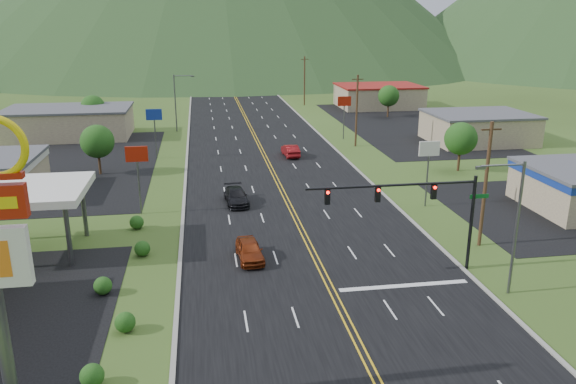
{
  "coord_description": "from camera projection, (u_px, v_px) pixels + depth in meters",
  "views": [
    {
      "loc": [
        -8.13,
        -20.87,
        17.4
      ],
      "look_at": [
        -1.68,
        20.26,
        4.5
      ],
      "focal_mm": 35.0,
      "sensor_mm": 36.0,
      "label": 1
    }
  ],
  "objects": [
    {
      "name": "gas_canopy",
      "position": [
        17.0,
        193.0,
        42.11
      ],
      "size": [
        10.0,
        8.0,
        5.3
      ],
      "color": "white",
      "rests_on": "ground"
    },
    {
      "name": "tree_east_b",
      "position": [
        389.0,
        96.0,
        102.35
      ],
      "size": [
        3.84,
        3.84,
        5.82
      ],
      "color": "#382314",
      "rests_on": "ground"
    },
    {
      "name": "utility_pole_c",
      "position": [
        304.0,
        80.0,
        116.17
      ],
      "size": [
        1.6,
        0.28,
        10.0
      ],
      "color": "#382314",
      "rests_on": "ground"
    },
    {
      "name": "pole_sign_east_a",
      "position": [
        429.0,
        155.0,
        52.9
      ],
      "size": [
        2.0,
        0.18,
        6.4
      ],
      "color": "#59595E",
      "rests_on": "ground"
    },
    {
      "name": "utility_pole_b",
      "position": [
        357.0,
        110.0,
        78.43
      ],
      "size": [
        1.6,
        0.28,
        10.0
      ],
      "color": "#382314",
      "rests_on": "ground"
    },
    {
      "name": "utility_pole_d",
      "position": [
        278.0,
        65.0,
        153.92
      ],
      "size": [
        1.6,
        0.28,
        10.0
      ],
      "color": "#382314",
      "rests_on": "ground"
    },
    {
      "name": "pole_sign_west_a",
      "position": [
        137.0,
        161.0,
        50.79
      ],
      "size": [
        2.0,
        0.18,
        6.4
      ],
      "color": "#59595E",
      "rests_on": "ground"
    },
    {
      "name": "pole_sign_west_b",
      "position": [
        154.0,
        120.0,
        71.55
      ],
      "size": [
        2.0,
        0.18,
        6.4
      ],
      "color": "#59595E",
      "rests_on": "ground"
    },
    {
      "name": "car_red_near",
      "position": [
        250.0,
        251.0,
        42.05
      ],
      "size": [
        2.09,
        4.57,
        1.52
      ],
      "primitive_type": "imported",
      "rotation": [
        0.0,
        0.0,
        0.07
      ],
      "color": "maroon",
      "rests_on": "ground"
    },
    {
      "name": "building_east_far",
      "position": [
        379.0,
        96.0,
        114.45
      ],
      "size": [
        16.4,
        12.4,
        4.5
      ],
      "color": "#C2B387",
      "rests_on": "ground"
    },
    {
      "name": "traffic_signal",
      "position": [
        419.0,
        202.0,
        38.63
      ],
      "size": [
        13.1,
        0.43,
        7.0
      ],
      "color": "black",
      "rests_on": "ground"
    },
    {
      "name": "building_east_mid",
      "position": [
        478.0,
        127.0,
        82.04
      ],
      "size": [
        14.4,
        11.4,
        4.3
      ],
      "color": "#C2B387",
      "rests_on": "ground"
    },
    {
      "name": "car_red_far",
      "position": [
        291.0,
        151.0,
        73.69
      ],
      "size": [
        1.93,
        4.84,
        1.57
      ],
      "primitive_type": "imported",
      "rotation": [
        0.0,
        0.0,
        3.2
      ],
      "color": "maroon",
      "rests_on": "ground"
    },
    {
      "name": "car_dark_mid",
      "position": [
        236.0,
        197.0,
        54.8
      ],
      "size": [
        2.41,
        5.2,
        1.47
      ],
      "primitive_type": "imported",
      "rotation": [
        0.0,
        0.0,
        0.07
      ],
      "color": "black",
      "rests_on": "ground"
    },
    {
      "name": "streetlight_west",
      "position": [
        177.0,
        99.0,
        88.84
      ],
      "size": [
        3.28,
        0.25,
        9.0
      ],
      "color": "#59595E",
      "rests_on": "ground"
    },
    {
      "name": "pole_sign_east_b",
      "position": [
        344.0,
        106.0,
        83.09
      ],
      "size": [
        2.0,
        0.18,
        6.4
      ],
      "color": "#59595E",
      "rests_on": "ground"
    },
    {
      "name": "building_west_far",
      "position": [
        69.0,
        122.0,
        85.4
      ],
      "size": [
        18.4,
        11.4,
        4.5
      ],
      "color": "#C2B387",
      "rests_on": "ground"
    },
    {
      "name": "tree_west_b",
      "position": [
        93.0,
        107.0,
        89.14
      ],
      "size": [
        3.84,
        3.84,
        5.82
      ],
      "color": "#382314",
      "rests_on": "ground"
    },
    {
      "name": "utility_pole_a",
      "position": [
        486.0,
        184.0,
        43.51
      ],
      "size": [
        1.6,
        0.28,
        10.0
      ],
      "color": "#382314",
      "rests_on": "ground"
    },
    {
      "name": "streetlight_east",
      "position": [
        513.0,
        220.0,
        35.6
      ],
      "size": [
        3.28,
        0.25,
        9.0
      ],
      "color": "#59595E",
      "rests_on": "ground"
    },
    {
      "name": "tree_west_a",
      "position": [
        97.0,
        141.0,
        64.4
      ],
      "size": [
        3.84,
        3.84,
        5.82
      ],
      "color": "#382314",
      "rests_on": "ground"
    },
    {
      "name": "tree_east_a",
      "position": [
        461.0,
        139.0,
        65.9
      ],
      "size": [
        3.84,
        3.84,
        5.82
      ],
      "color": "#382314",
      "rests_on": "ground"
    }
  ]
}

